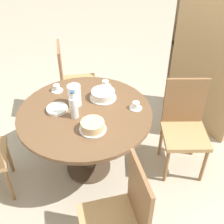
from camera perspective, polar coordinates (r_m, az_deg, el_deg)
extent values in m
plane|color=#B2A893|center=(3.03, -4.70, -11.06)|extent=(14.00, 14.00, 0.00)
cylinder|color=#473828|center=(3.02, -4.72, -10.87)|extent=(0.45, 0.45, 0.03)
cylinder|color=#473828|center=(2.76, -5.09, -6.03)|extent=(0.12, 0.12, 0.68)
cylinder|color=brown|center=(2.53, -5.53, -0.21)|extent=(1.21, 1.21, 0.04)
cylinder|color=olive|center=(3.01, -20.22, -8.50)|extent=(0.03, 0.03, 0.42)
cylinder|color=olive|center=(2.77, -20.14, -13.73)|extent=(0.03, 0.03, 0.42)
cylinder|color=olive|center=(2.44, 2.97, -20.26)|extent=(0.03, 0.03, 0.42)
cube|color=olive|center=(1.93, 5.56, -16.61)|extent=(0.38, 0.18, 0.50)
cylinder|color=olive|center=(2.80, 10.99, -10.74)|extent=(0.03, 0.03, 0.42)
cylinder|color=olive|center=(2.89, 18.13, -10.36)|extent=(0.03, 0.03, 0.42)
cylinder|color=olive|center=(3.04, 9.91, -5.67)|extent=(0.03, 0.03, 0.42)
cylinder|color=olive|center=(3.13, 16.44, -5.48)|extent=(0.03, 0.03, 0.42)
cube|color=tan|center=(2.80, 14.59, -4.65)|extent=(0.59, 0.59, 0.04)
cube|color=olive|center=(2.78, 14.60, 2.21)|extent=(0.26, 0.33, 0.50)
cylinder|color=olive|center=(3.46, -3.22, 1.10)|extent=(0.03, 0.03, 0.42)
cylinder|color=olive|center=(3.75, -3.90, 4.33)|extent=(0.03, 0.03, 0.42)
cylinder|color=olive|center=(3.45, -9.16, 0.49)|extent=(0.03, 0.03, 0.42)
cylinder|color=olive|center=(3.75, -9.38, 3.78)|extent=(0.03, 0.03, 0.42)
cube|color=tan|center=(3.47, -6.68, 5.62)|extent=(0.57, 0.57, 0.04)
cube|color=olive|center=(3.33, -10.43, 9.19)|extent=(0.36, 0.21, 0.50)
cube|color=tan|center=(3.51, 13.87, 14.46)|extent=(0.04, 0.28, 1.89)
cube|color=tan|center=(3.18, 18.38, 11.12)|extent=(0.92, 0.02, 1.89)
cube|color=tan|center=(3.75, 16.83, -1.09)|extent=(0.85, 0.27, 0.04)
cube|color=tan|center=(3.50, 18.16, 4.73)|extent=(0.85, 0.27, 0.04)
cube|color=tan|center=(3.28, 19.77, 11.65)|extent=(0.85, 0.27, 0.04)
cube|color=tan|center=(3.12, 21.69, 19.41)|extent=(0.85, 0.27, 0.04)
cube|color=#B72D28|center=(3.53, 20.31, -0.64)|extent=(0.36, 0.21, 0.36)
cube|color=#703384|center=(3.73, 14.40, 3.26)|extent=(0.36, 0.21, 0.40)
cube|color=#703384|center=(3.51, 15.30, 9.43)|extent=(0.32, 0.21, 0.38)
cube|color=beige|center=(3.32, 16.65, 16.60)|extent=(0.32, 0.21, 0.38)
cylinder|color=white|center=(2.56, -7.64, 3.37)|extent=(0.12, 0.12, 0.20)
cone|color=white|center=(2.50, -7.85, 5.47)|extent=(0.11, 0.11, 0.02)
sphere|color=white|center=(2.49, -7.88, 5.83)|extent=(0.02, 0.02, 0.02)
cylinder|color=silver|center=(2.41, -7.73, 0.89)|extent=(0.07, 0.07, 0.20)
cylinder|color=silver|center=(2.34, -7.98, 3.34)|extent=(0.03, 0.03, 0.06)
cylinder|color=#2D5184|center=(2.32, -8.05, 4.02)|extent=(0.04, 0.04, 0.01)
cylinder|color=silver|center=(2.68, -1.81, 2.96)|extent=(0.25, 0.25, 0.01)
cylinder|color=silver|center=(2.65, -1.83, 3.67)|extent=(0.22, 0.22, 0.07)
cylinder|color=silver|center=(2.32, -3.91, -3.51)|extent=(0.22, 0.22, 0.01)
cylinder|color=#DBB784|center=(2.29, -3.95, -2.72)|extent=(0.19, 0.19, 0.07)
cylinder|color=silver|center=(2.55, 4.83, 0.81)|extent=(0.12, 0.12, 0.01)
cylinder|color=white|center=(2.53, 4.87, 1.42)|extent=(0.06, 0.06, 0.06)
cylinder|color=silver|center=(2.83, -11.08, 4.30)|extent=(0.12, 0.12, 0.01)
cylinder|color=white|center=(2.81, -11.16, 4.87)|extent=(0.06, 0.06, 0.06)
cylinder|color=silver|center=(2.84, -1.33, 5.26)|extent=(0.12, 0.12, 0.01)
cylinder|color=white|center=(2.83, -1.34, 5.84)|extent=(0.06, 0.06, 0.06)
cylinder|color=white|center=(2.57, -11.08, 0.41)|extent=(0.19, 0.19, 0.01)
cylinder|color=white|center=(2.56, -11.10, 0.59)|extent=(0.19, 0.19, 0.01)
cylinder|color=white|center=(2.55, -11.13, 0.77)|extent=(0.19, 0.19, 0.01)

